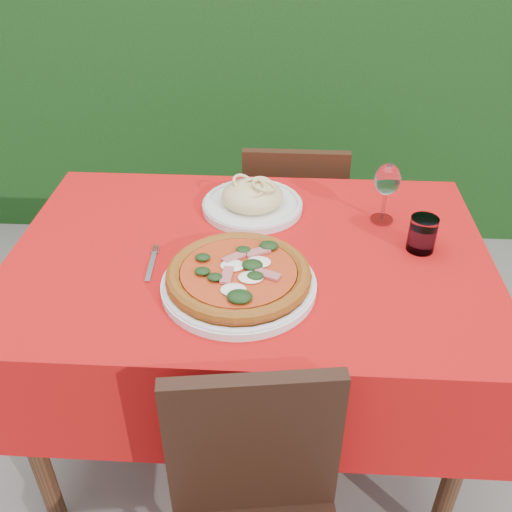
# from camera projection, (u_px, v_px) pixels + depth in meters

# --- Properties ---
(ground) EXTENTS (60.00, 60.00, 0.00)m
(ground) POSITION_uv_depth(u_px,v_px,m) (251.00, 433.00, 1.93)
(ground) COLOR #605B57
(ground) RESTS_ON ground
(hedge) EXTENTS (3.20, 0.55, 1.78)m
(hedge) POSITION_uv_depth(u_px,v_px,m) (271.00, 36.00, 2.68)
(hedge) COLOR black
(hedge) RESTS_ON ground
(dining_table) EXTENTS (1.26, 0.86, 0.75)m
(dining_table) POSITION_uv_depth(u_px,v_px,m) (250.00, 296.00, 1.59)
(dining_table) COLOR #492917
(dining_table) RESTS_ON ground
(chair_far) EXTENTS (0.36, 0.36, 0.80)m
(chair_far) POSITION_uv_depth(u_px,v_px,m) (293.00, 225.00, 2.16)
(chair_far) COLOR black
(chair_far) RESTS_ON ground
(pizza_plate) EXTENTS (0.42, 0.42, 0.07)m
(pizza_plate) POSITION_uv_depth(u_px,v_px,m) (239.00, 278.00, 1.35)
(pizza_plate) COLOR white
(pizza_plate) RESTS_ON dining_table
(pasta_plate) EXTENTS (0.29, 0.29, 0.08)m
(pasta_plate) POSITION_uv_depth(u_px,v_px,m) (252.00, 200.00, 1.67)
(pasta_plate) COLOR silver
(pasta_plate) RESTS_ON dining_table
(water_glass) EXTENTS (0.07, 0.07, 0.10)m
(water_glass) POSITION_uv_depth(u_px,v_px,m) (422.00, 236.00, 1.48)
(water_glass) COLOR silver
(water_glass) RESTS_ON dining_table
(wine_glass) EXTENTS (0.07, 0.07, 0.18)m
(wine_glass) POSITION_uv_depth(u_px,v_px,m) (387.00, 182.00, 1.56)
(wine_glass) COLOR white
(wine_glass) RESTS_ON dining_table
(fork) EXTENTS (0.03, 0.17, 0.00)m
(fork) POSITION_uv_depth(u_px,v_px,m) (151.00, 266.00, 1.44)
(fork) COLOR silver
(fork) RESTS_ON dining_table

